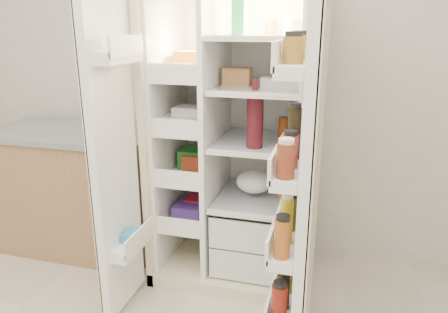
# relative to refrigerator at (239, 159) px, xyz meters

# --- Properties ---
(wall_back) EXTENTS (4.00, 0.02, 2.70)m
(wall_back) POSITION_rel_refrigerator_xyz_m (-0.19, 0.35, 0.61)
(wall_back) COLOR silver
(wall_back) RESTS_ON floor
(refrigerator) EXTENTS (0.92, 0.70, 1.80)m
(refrigerator) POSITION_rel_refrigerator_xyz_m (0.00, 0.00, 0.00)
(refrigerator) COLOR beige
(refrigerator) RESTS_ON floor
(freezer_door) EXTENTS (0.15, 0.40, 1.72)m
(freezer_door) POSITION_rel_refrigerator_xyz_m (-0.52, -0.60, 0.15)
(freezer_door) COLOR white
(freezer_door) RESTS_ON floor
(fridge_door) EXTENTS (0.17, 0.58, 1.72)m
(fridge_door) POSITION_rel_refrigerator_xyz_m (0.46, -0.70, 0.13)
(fridge_door) COLOR white
(fridge_door) RESTS_ON floor
(kitchen_counter) EXTENTS (1.18, 0.63, 0.86)m
(kitchen_counter) POSITION_rel_refrigerator_xyz_m (-1.16, -0.03, -0.31)
(kitchen_counter) COLOR #A77953
(kitchen_counter) RESTS_ON floor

